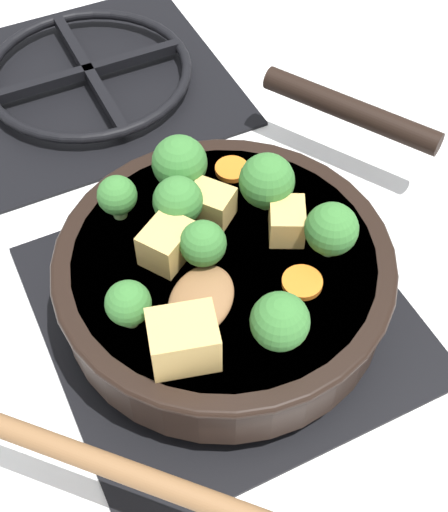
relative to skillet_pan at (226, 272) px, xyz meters
name	(u,v)px	position (x,y,z in m)	size (l,w,h in m)	color
ground_plane	(224,312)	(0.00, 0.00, -0.06)	(2.40, 2.40, 0.00)	white
front_burner_grate	(224,305)	(0.00, 0.00, -0.05)	(0.31, 0.31, 0.03)	black
rear_burner_grate	(89,77)	(0.00, 0.36, -0.05)	(0.31, 0.31, 0.03)	black
skillet_pan	(226,272)	(0.00, 0.00, 0.00)	(0.40, 0.35, 0.06)	black
wooden_spoon	(160,386)	(-0.10, -0.09, 0.03)	(0.23, 0.22, 0.02)	brown
tofu_cube_center_large	(183,340)	(-0.07, -0.07, 0.04)	(0.05, 0.04, 0.04)	tan
tofu_cube_near_handle	(211,204)	(0.01, 0.04, 0.04)	(0.04, 0.03, 0.03)	tan
tofu_cube_east_chunk	(289,224)	(0.05, -0.01, 0.04)	(0.04, 0.03, 0.03)	tan
tofu_cube_west_chunk	(167,243)	(-0.04, 0.02, 0.04)	(0.04, 0.03, 0.03)	tan
broccoli_floret_near_spoon	(203,244)	(-0.02, 0.00, 0.05)	(0.04, 0.04, 0.04)	#709956
broccoli_floret_center_top	(178,201)	(-0.02, 0.05, 0.05)	(0.04, 0.04, 0.05)	#709956
broccoli_floret_east_rim	(331,229)	(0.08, -0.03, 0.05)	(0.04, 0.04, 0.05)	#709956
broccoli_floret_west_rim	(267,181)	(0.05, 0.03, 0.05)	(0.05, 0.05, 0.05)	#709956
broccoli_floret_north_edge	(128,304)	(-0.09, -0.03, 0.05)	(0.03, 0.03, 0.04)	#709956
broccoli_floret_south_cluster	(277,323)	(0.00, -0.09, 0.05)	(0.04, 0.04, 0.05)	#709956
broccoli_floret_mid_floret	(117,196)	(-0.06, 0.08, 0.05)	(0.03, 0.03, 0.04)	#709956
broccoli_floret_small_inner	(179,163)	(0.00, 0.08, 0.05)	(0.05, 0.05, 0.05)	#709956
carrot_slice_orange_thin	(302,282)	(0.04, -0.05, 0.03)	(0.03, 0.03, 0.01)	orange
carrot_slice_near_center	(232,169)	(0.05, 0.08, 0.03)	(0.03, 0.03, 0.01)	orange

